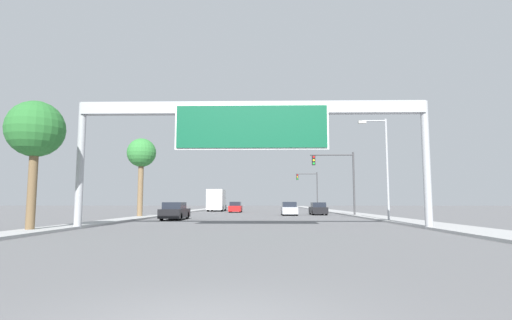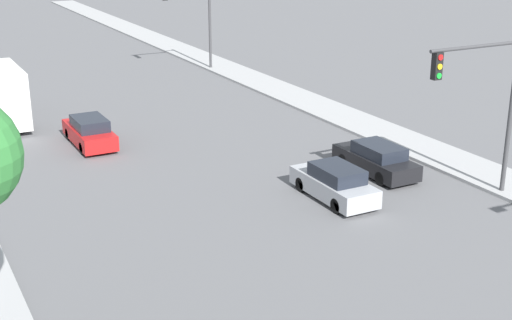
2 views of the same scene
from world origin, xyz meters
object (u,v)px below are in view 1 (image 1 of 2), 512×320
Objects in this scene: palm_tree_background at (141,155)px; street_lamp_right at (383,161)px; car_far_center at (236,207)px; palm_tree_foreground at (35,131)px; truck_box_primary at (217,200)px; car_mid_left at (175,211)px; sign_gantry at (252,123)px; traffic_light_mid_block at (311,185)px; car_mid_center at (318,209)px; traffic_light_near_intersection at (340,173)px; car_near_center at (289,209)px.

palm_tree_background is 22.71m from street_lamp_right.
car_far_center is 38.76m from palm_tree_foreground.
car_far_center is 0.62× the size of truck_box_primary.
sign_gantry is at bearing -59.17° from car_mid_left.
sign_gantry reaches higher than truck_box_primary.
truck_box_primary is 1.06× the size of traffic_light_mid_block.
traffic_light_mid_block is (2.08, 25.40, 3.88)m from car_mid_center.
truck_box_primary is 26.82m from traffic_light_near_intersection.
street_lamp_right is at bearing -10.07° from car_mid_left.
palm_tree_foreground is 18.52m from palm_tree_background.
sign_gantry reaches higher than car_mid_left.
traffic_light_mid_block is at bearing 27.97° from truck_box_primary.
palm_tree_foreground is 0.87× the size of palm_tree_background.
traffic_light_mid_block is at bearing 59.05° from palm_tree_background.
street_lamp_right reaches higher than truck_box_primary.
traffic_light_near_intersection is at bearing 11.52° from palm_tree_background.
truck_box_primary reaches higher than car_mid_left.
car_mid_left is 0.71× the size of palm_tree_foreground.
palm_tree_background is (-20.21, -4.12, 1.51)m from traffic_light_near_intersection.
car_far_center is at bearing -130.21° from traffic_light_mid_block.
sign_gantry reaches higher than traffic_light_mid_block.
car_far_center is 0.66× the size of traffic_light_mid_block.
street_lamp_right is (17.08, -3.03, 4.05)m from car_mid_left.
palm_tree_background is (-4.38, 4.26, 5.41)m from car_mid_left.
car_near_center is 0.64× the size of traffic_light_mid_block.
car_near_center reaches higher than car_mid_center.
sign_gantry is at bearing -105.82° from car_mid_center.
traffic_light_near_intersection reaches higher than car_mid_left.
traffic_light_mid_block reaches higher than car_mid_center.
car_far_center is 0.59× the size of palm_tree_background.
car_near_center is (10.50, 11.24, 0.01)m from car_mid_left.
traffic_light_mid_block reaches higher than palm_tree_foreground.
car_mid_left is at bearing -44.17° from palm_tree_background.
traffic_light_mid_block is 39.81m from palm_tree_background.
traffic_light_near_intersection is at bearing 48.52° from palm_tree_foreground.
car_mid_left is 1.09× the size of car_near_center.
car_mid_center is (10.50, -10.52, -0.03)m from car_far_center.
car_near_center is at bearing -101.62° from traffic_light_mid_block.
traffic_light_near_intersection is at bearing 66.29° from sign_gantry.
sign_gantry is at bearing -54.55° from palm_tree_background.
palm_tree_foreground is (-11.16, -2.51, -0.85)m from sign_gantry.
street_lamp_right is at bearing 40.78° from sign_gantry.
palm_tree_foreground is (-20.24, -52.61, 0.64)m from traffic_light_mid_block.
truck_box_primary is (-3.50, 6.35, 1.03)m from car_far_center.
traffic_light_near_intersection is 30.00m from traffic_light_mid_block.
sign_gantry reaches higher than car_far_center.
sign_gantry is 26.23m from car_mid_center.
car_mid_left is at bearing -90.00° from truck_box_primary.
car_mid_center is 25.78m from traffic_light_mid_block.
truck_box_primary is 0.91× the size of street_lamp_right.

